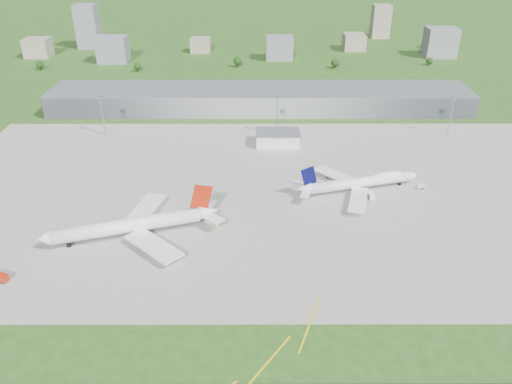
{
  "coord_description": "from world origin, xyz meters",
  "views": [
    {
      "loc": [
        -3.76,
        -183.38,
        123.64
      ],
      "look_at": [
        -3.4,
        23.29,
        9.0
      ],
      "focal_mm": 35.0,
      "sensor_mm": 36.0,
      "label": 1
    }
  ],
  "objects_px": {
    "airliner_blue_quad": "(361,182)",
    "airliner_red_twin": "(134,225)",
    "tug_yellow": "(217,222)",
    "van_white_far": "(421,187)",
    "van_white_near": "(371,196)"
  },
  "relations": [
    {
      "from": "airliner_red_twin",
      "to": "tug_yellow",
      "type": "distance_m",
      "value": 36.97
    },
    {
      "from": "airliner_red_twin",
      "to": "van_white_far",
      "type": "xyz_separation_m",
      "value": [
        138.48,
        43.54,
        -4.52
      ]
    },
    {
      "from": "airliner_blue_quad",
      "to": "van_white_far",
      "type": "xyz_separation_m",
      "value": [
        31.59,
        2.06,
        -3.7
      ]
    },
    {
      "from": "tug_yellow",
      "to": "van_white_far",
      "type": "distance_m",
      "value": 108.51
    },
    {
      "from": "airliner_red_twin",
      "to": "van_white_far",
      "type": "bearing_deg",
      "value": -179.52
    },
    {
      "from": "airliner_red_twin",
      "to": "van_white_near",
      "type": "height_order",
      "value": "airliner_red_twin"
    },
    {
      "from": "van_white_near",
      "to": "van_white_far",
      "type": "xyz_separation_m",
      "value": [
        27.92,
        10.13,
        -0.29
      ]
    },
    {
      "from": "airliner_blue_quad",
      "to": "van_white_near",
      "type": "bearing_deg",
      "value": -80.44
    },
    {
      "from": "van_white_near",
      "to": "van_white_far",
      "type": "distance_m",
      "value": 29.7
    },
    {
      "from": "airliner_blue_quad",
      "to": "airliner_red_twin",
      "type": "bearing_deg",
      "value": -173.69
    },
    {
      "from": "airliner_red_twin",
      "to": "tug_yellow",
      "type": "relative_size",
      "value": 17.01
    },
    {
      "from": "airliner_blue_quad",
      "to": "tug_yellow",
      "type": "xyz_separation_m",
      "value": [
        -71.56,
        -31.62,
        -3.86
      ]
    },
    {
      "from": "tug_yellow",
      "to": "van_white_far",
      "type": "height_order",
      "value": "van_white_far"
    },
    {
      "from": "airliner_red_twin",
      "to": "airliner_blue_quad",
      "type": "height_order",
      "value": "airliner_red_twin"
    },
    {
      "from": "van_white_near",
      "to": "van_white_far",
      "type": "relative_size",
      "value": 1.26
    }
  ]
}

